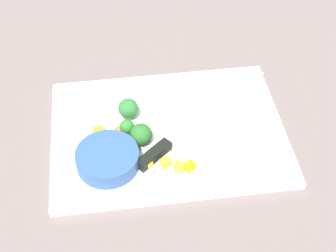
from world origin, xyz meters
name	(u,v)px	position (x,y,z in m)	size (l,w,h in m)	color
ground_plane	(168,134)	(0.00, 0.00, 0.00)	(4.00, 4.00, 0.00)	#695C59
cutting_board	(168,132)	(0.00, 0.00, 0.01)	(0.42, 0.31, 0.01)	white
prep_bowl	(108,159)	(-0.11, -0.07, 0.03)	(0.11, 0.11, 0.03)	#2E5189
chef_knife	(184,131)	(0.03, -0.01, 0.02)	(0.28, 0.24, 0.02)	silver
carrot_dice_0	(127,134)	(-0.08, -0.01, 0.02)	(0.01, 0.01, 0.01)	orange
carrot_dice_1	(99,134)	(-0.13, 0.00, 0.02)	(0.02, 0.02, 0.02)	orange
carrot_dice_2	(120,131)	(-0.09, 0.00, 0.02)	(0.01, 0.02, 0.01)	orange
pepper_dice_0	(166,163)	(-0.02, -0.08, 0.02)	(0.01, 0.02, 0.01)	yellow
pepper_dice_1	(179,167)	(0.01, -0.09, 0.02)	(0.02, 0.02, 0.02)	yellow
pepper_dice_2	(190,166)	(0.02, -0.10, 0.02)	(0.02, 0.02, 0.01)	yellow
pepper_dice_3	(147,163)	(-0.05, -0.08, 0.02)	(0.01, 0.01, 0.01)	yellow
broccoli_floret_0	(127,126)	(-0.07, 0.00, 0.03)	(0.03, 0.03, 0.03)	#7FAE5C
broccoli_floret_1	(128,109)	(-0.07, 0.04, 0.03)	(0.04, 0.04, 0.04)	#85AE64
broccoli_floret_2	(141,135)	(-0.05, -0.02, 0.03)	(0.04, 0.04, 0.04)	#91AF5D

